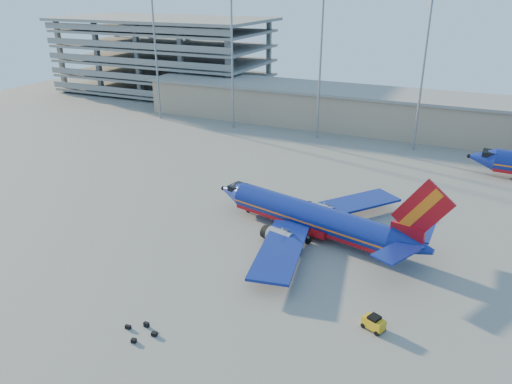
# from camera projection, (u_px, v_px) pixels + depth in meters

# --- Properties ---
(ground) EXTENTS (220.00, 220.00, 0.00)m
(ground) POSITION_uv_depth(u_px,v_px,m) (243.00, 232.00, 66.01)
(ground) COLOR slate
(ground) RESTS_ON ground
(terminal_building) EXTENTS (122.00, 16.00, 8.50)m
(terminal_building) POSITION_uv_depth(u_px,v_px,m) (400.00, 113.00, 109.09)
(terminal_building) COLOR gray
(terminal_building) RESTS_ON ground
(parking_garage) EXTENTS (62.00, 32.00, 21.40)m
(parking_garage) POSITION_uv_depth(u_px,v_px,m) (165.00, 52.00, 147.45)
(parking_garage) COLOR slate
(parking_garage) RESTS_ON ground
(light_mast_row) EXTENTS (101.60, 1.60, 28.65)m
(light_mast_row) POSITION_uv_depth(u_px,v_px,m) (371.00, 56.00, 95.85)
(light_mast_row) COLOR gray
(light_mast_row) RESTS_ON ground
(aircraft_main) EXTENTS (32.68, 31.05, 11.25)m
(aircraft_main) POSITION_uv_depth(u_px,v_px,m) (315.00, 218.00, 64.42)
(aircraft_main) COLOR navy
(aircraft_main) RESTS_ON ground
(baggage_tug) EXTENTS (2.41, 1.99, 1.49)m
(baggage_tug) POSITION_uv_depth(u_px,v_px,m) (374.00, 323.00, 47.20)
(baggage_tug) COLOR gold
(baggage_tug) RESTS_ON ground
(luggage_pile) EXTENTS (3.46, 2.75, 0.49)m
(luggage_pile) POSITION_uv_depth(u_px,v_px,m) (142.00, 331.00, 46.92)
(luggage_pile) COLOR black
(luggage_pile) RESTS_ON ground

